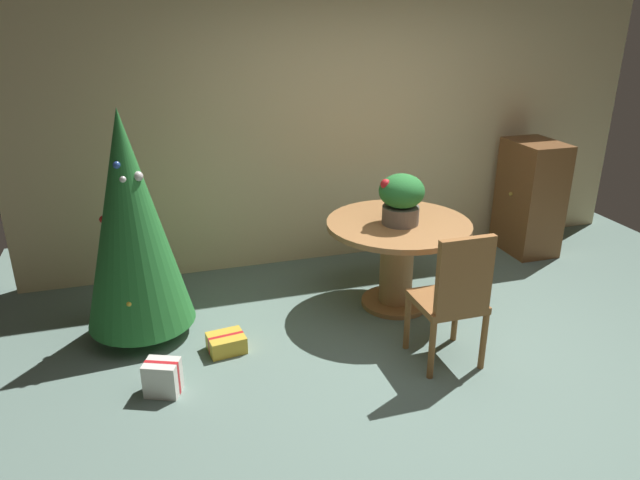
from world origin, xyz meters
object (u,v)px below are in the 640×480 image
Objects in this scene: wooden_chair_near at (454,295)px; holiday_tree at (131,221)px; gift_box_cream at (163,378)px; round_dining_table at (397,249)px; wooden_cabinet at (530,197)px; gift_box_gold at (226,343)px; flower_vase at (401,197)px.

holiday_tree reaches higher than wooden_chair_near.
round_dining_table is at bearing 19.54° from gift_box_cream.
round_dining_table is 2.07m from gift_box_cream.
round_dining_table is 1.03× the size of wooden_cabinet.
holiday_tree is 1.53× the size of wooden_cabinet.
holiday_tree reaches higher than gift_box_gold.
round_dining_table reaches higher than gift_box_gold.
gift_box_cream is at bearing -161.27° from flower_vase.
wooden_chair_near reaches higher than gift_box_gold.
round_dining_table is at bearing -157.82° from wooden_cabinet.
round_dining_table is 1.16× the size of wooden_chair_near.
wooden_chair_near is 2.38m from wooden_cabinet.
holiday_tree is at bearing 142.54° from gift_box_gold.
flower_vase is at bearing 90.36° from wooden_chair_near.
gift_box_cream is 0.23× the size of wooden_cabinet.
flower_vase is at bearing -156.98° from wooden_cabinet.
gift_box_gold is 0.25× the size of wooden_cabinet.
round_dining_table is at bearing 80.22° from flower_vase.
holiday_tree is at bearing 152.48° from wooden_chair_near.
flower_vase reaches higher than round_dining_table.
wooden_chair_near is 2.30m from holiday_tree.
wooden_chair_near is 0.89× the size of wooden_cabinet.
wooden_cabinet is at bearing 23.02° from flower_vase.
wooden_cabinet reaches higher than gift_box_gold.
holiday_tree is at bearing 175.35° from flower_vase.
wooden_cabinet is (1.74, 0.74, -0.39)m from flower_vase.
round_dining_table is 4.09× the size of gift_box_gold.
holiday_tree reaches higher than wooden_cabinet.
wooden_cabinet is at bearing 22.18° from round_dining_table.
wooden_cabinet is (3.75, 0.58, -0.35)m from holiday_tree.
gift_box_gold is at bearing 39.36° from gift_box_cream.
wooden_cabinet is (1.74, 1.63, 0.02)m from wooden_chair_near.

